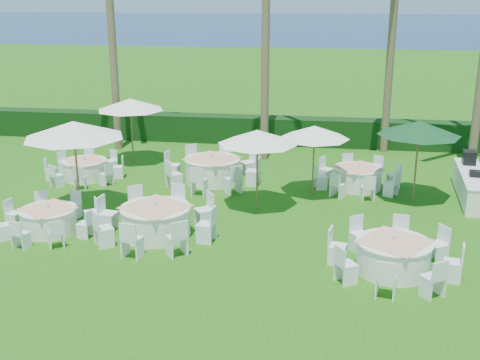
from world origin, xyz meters
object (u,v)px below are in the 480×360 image
object	(u,v)px
banquet_table_a	(49,219)
umbrella_c	(130,104)
umbrella_d	(315,132)
banquet_table_b	(156,220)
buffet_table	(471,185)
umbrella_green	(419,128)
banquet_table_d	(85,169)
banquet_table_c	(393,256)
banquet_table_e	(212,169)
umbrella_b	(257,137)
banquet_table_f	(357,177)
umbrella_a	(74,130)

from	to	relation	value
banquet_table_a	umbrella_c	xyz separation A→B (m)	(0.06, 7.32, 1.99)
umbrella_c	umbrella_d	distance (m)	7.83
banquet_table_b	buffet_table	size ratio (longest dim) A/B	0.91
umbrella_green	banquet_table_d	bearing A→B (deg)	176.51
banquet_table_a	banquet_table_c	bearing A→B (deg)	-6.80
banquet_table_b	umbrella_c	xyz separation A→B (m)	(-3.04, 7.14, 1.90)
banquet_table_a	buffet_table	size ratio (longest dim) A/B	0.73
banquet_table_b	umbrella_d	world-z (taller)	umbrella_d
banquet_table_c	banquet_table_e	world-z (taller)	banquet_table_e
banquet_table_d	banquet_table_e	size ratio (longest dim) A/B	0.79
umbrella_b	banquet_table_a	bearing A→B (deg)	-153.74
banquet_table_c	umbrella_green	bearing A→B (deg)	78.32
banquet_table_e	umbrella_c	size ratio (longest dim) A/B	1.34
umbrella_d	banquet_table_c	bearing A→B (deg)	-68.35
banquet_table_a	umbrella_green	distance (m)	11.59
banquet_table_d	banquet_table_f	xyz separation A→B (m)	(9.80, 0.39, 0.02)
banquet_table_e	umbrella_a	xyz separation A→B (m)	(-3.42, -3.75, 2.17)
umbrella_b	umbrella_c	bearing A→B (deg)	140.63
banquet_table_f	umbrella_green	world-z (taller)	umbrella_green
umbrella_a	umbrella_green	bearing A→B (deg)	14.63
buffet_table	umbrella_green	bearing A→B (deg)	-162.81
umbrella_b	buffet_table	xyz separation A→B (m)	(6.87, 2.11, -1.85)
banquet_table_b	umbrella_b	size ratio (longest dim) A/B	1.36
banquet_table_d	banquet_table_b	bearing A→B (deg)	-49.58
banquet_table_d	umbrella_a	xyz separation A→B (m)	(1.25, -3.40, 2.26)
banquet_table_d	buffet_table	size ratio (longest dim) A/B	0.73
banquet_table_b	umbrella_b	bearing A→B (deg)	45.78
umbrella_d	buffet_table	world-z (taller)	umbrella_d
umbrella_a	banquet_table_f	bearing A→B (deg)	23.91
banquet_table_f	umbrella_a	size ratio (longest dim) A/B	0.99
banquet_table_f	umbrella_a	bearing A→B (deg)	-156.09
banquet_table_f	umbrella_b	world-z (taller)	umbrella_b
buffet_table	umbrella_a	bearing A→B (deg)	-164.97
banquet_table_b	umbrella_c	distance (m)	7.99
banquet_table_b	banquet_table_d	bearing A→B (deg)	130.42
banquet_table_f	banquet_table_a	bearing A→B (deg)	-148.55
umbrella_d	umbrella_green	world-z (taller)	umbrella_green
banquet_table_e	umbrella_b	xyz separation A→B (m)	(1.94, -2.57, 1.86)
banquet_table_f	umbrella_green	bearing A→B (deg)	-31.80
banquet_table_b	banquet_table_e	size ratio (longest dim) A/B	0.99
banquet_table_b	banquet_table_c	distance (m)	6.49
banquet_table_b	banquet_table_f	distance (m)	7.72
banquet_table_b	banquet_table_d	size ratio (longest dim) A/B	1.24
banquet_table_d	banquet_table_f	world-z (taller)	banquet_table_f
banquet_table_b	buffet_table	world-z (taller)	buffet_table
umbrella_a	umbrella_b	distance (m)	5.50
buffet_table	umbrella_b	bearing A→B (deg)	-162.94
banquet_table_d	banquet_table_e	xyz separation A→B (m)	(4.67, 0.35, 0.09)
banquet_table_c	umbrella_b	distance (m)	5.79
umbrella_green	banquet_table_a	bearing A→B (deg)	-157.93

